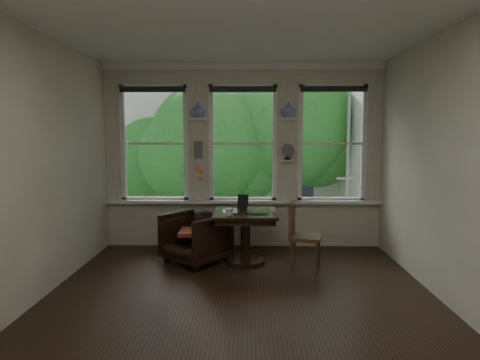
{
  "coord_description": "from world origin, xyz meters",
  "views": [
    {
      "loc": [
        0.09,
        -4.78,
        1.86
      ],
      "look_at": [
        -0.02,
        0.9,
        1.25
      ],
      "focal_mm": 32.0,
      "sensor_mm": 36.0,
      "label": 1
    }
  ],
  "objects_px": {
    "laptop": "(256,213)",
    "mug": "(229,212)",
    "table": "(245,238)",
    "side_chair_right": "(306,237)",
    "armchair_left": "(196,238)"
  },
  "relations": [
    {
      "from": "laptop",
      "to": "mug",
      "type": "relative_size",
      "value": 3.14
    },
    {
      "from": "table",
      "to": "side_chair_right",
      "type": "distance_m",
      "value": 0.87
    },
    {
      "from": "table",
      "to": "armchair_left",
      "type": "relative_size",
      "value": 1.12
    },
    {
      "from": "table",
      "to": "mug",
      "type": "height_order",
      "value": "mug"
    },
    {
      "from": "armchair_left",
      "to": "laptop",
      "type": "bearing_deg",
      "value": 28.79
    },
    {
      "from": "side_chair_right",
      "to": "armchair_left",
      "type": "bearing_deg",
      "value": 93.17
    },
    {
      "from": "table",
      "to": "laptop",
      "type": "height_order",
      "value": "laptop"
    },
    {
      "from": "armchair_left",
      "to": "laptop",
      "type": "xyz_separation_m",
      "value": [
        0.86,
        -0.18,
        0.4
      ]
    },
    {
      "from": "table",
      "to": "mug",
      "type": "distance_m",
      "value": 0.55
    },
    {
      "from": "side_chair_right",
      "to": "mug",
      "type": "xyz_separation_m",
      "value": [
        -1.05,
        0.01,
        0.34
      ]
    },
    {
      "from": "mug",
      "to": "table",
      "type": "bearing_deg",
      "value": 48.8
    },
    {
      "from": "table",
      "to": "armchair_left",
      "type": "distance_m",
      "value": 0.72
    },
    {
      "from": "table",
      "to": "mug",
      "type": "bearing_deg",
      "value": -131.2
    },
    {
      "from": "armchair_left",
      "to": "side_chair_right",
      "type": "relative_size",
      "value": 0.87
    },
    {
      "from": "side_chair_right",
      "to": "mug",
      "type": "distance_m",
      "value": 1.1
    }
  ]
}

